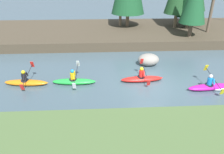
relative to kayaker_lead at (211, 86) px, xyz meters
The scene contains 9 objects.
ground_plane 3.52m from the kayaker_lead, 166.17° to the left, with size 90.00×90.00×0.00m, color #425660.
riverbank_far 12.13m from the kayaker_lead, 106.32° to the left, with size 44.00×9.65×0.83m.
bare_tree_upstream 14.01m from the kayaker_lead, 108.61° to the left, with size 3.08×3.04×5.54m.
bare_tree_mid_upstream 11.07m from the kayaker_lead, 67.41° to the left, with size 2.65×2.62×4.73m.
kayaker_lead is the anchor object (origin of this frame).
kayaker_middle 4.15m from the kayaker_lead, 162.48° to the left, with size 2.79×2.07×1.20m.
kayaker_trailing 8.36m from the kayaker_lead, behind, with size 2.78×2.07×1.20m.
kayaker_far_back 11.32m from the kayaker_lead, behind, with size 2.79×2.07×1.20m.
boulder_midstream 4.90m from the kayaker_lead, 128.33° to the left, with size 1.57×1.23×0.89m.
Camera 1 is at (-3.16, -11.95, 6.58)m, focal length 35.00 mm.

